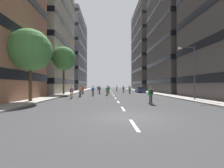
# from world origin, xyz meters

# --- Properties ---
(ground_plane) EXTENTS (181.35, 181.35, 0.00)m
(ground_plane) POSITION_xyz_m (0.00, 30.23, 0.00)
(ground_plane) COLOR #333335
(sidewalk_left) EXTENTS (2.71, 83.12, 0.14)m
(sidewalk_left) POSITION_xyz_m (-9.76, 34.00, 0.07)
(sidewalk_left) COLOR #9E9991
(sidewalk_left) RESTS_ON ground_plane
(sidewalk_right) EXTENTS (2.71, 83.12, 0.14)m
(sidewalk_right) POSITION_xyz_m (9.76, 34.00, 0.07)
(sidewalk_right) COLOR #9E9991
(sidewalk_right) RESTS_ON ground_plane
(lane_markings) EXTENTS (0.16, 72.20, 0.01)m
(lane_markings) POSITION_xyz_m (0.00, 33.00, 0.00)
(lane_markings) COLOR silver
(lane_markings) RESTS_ON ground_plane
(building_left_mid) EXTENTS (17.73, 17.91, 36.27)m
(building_left_mid) POSITION_xyz_m (-19.92, 28.81, 18.23)
(building_left_mid) COLOR #B2A893
(building_left_mid) RESTS_ON ground_plane
(building_left_far) EXTENTS (17.73, 23.41, 30.30)m
(building_left_far) POSITION_xyz_m (-19.92, 55.98, 15.24)
(building_left_far) COLOR slate
(building_left_far) RESTS_ON ground_plane
(building_right_mid) EXTENTS (17.73, 17.70, 32.51)m
(building_right_mid) POSITION_xyz_m (19.92, 28.81, 16.35)
(building_right_mid) COLOR #4C4744
(building_right_mid) RESTS_ON ground_plane
(building_right_far) EXTENTS (17.73, 23.39, 34.77)m
(building_right_far) POSITION_xyz_m (19.92, 55.98, 17.48)
(building_right_far) COLOR #4C4744
(building_right_far) RESTS_ON ground_plane
(parked_car_near) EXTENTS (1.82, 4.40, 1.52)m
(parked_car_near) POSITION_xyz_m (7.20, 29.40, 0.70)
(parked_car_near) COLOR navy
(parked_car_near) RESTS_ON ground_plane
(street_tree_near) EXTENTS (4.63, 4.63, 7.96)m
(street_tree_near) POSITION_xyz_m (-9.76, 8.10, 5.77)
(street_tree_near) COLOR #4C3823
(street_tree_near) RESTS_ON sidewalk_left
(street_tree_mid) EXTENTS (4.66, 4.66, 9.31)m
(street_tree_mid) POSITION_xyz_m (-9.76, 21.25, 7.09)
(street_tree_mid) COLOR #4C3823
(street_tree_mid) RESTS_ON sidewalk_left
(streetlamp_right) EXTENTS (2.13, 0.30, 6.50)m
(streetlamp_right) POSITION_xyz_m (9.12, 9.24, 4.14)
(streetlamp_right) COLOR #3F3F44
(streetlamp_right) RESTS_ON sidewalk_right
(skater_0) EXTENTS (0.57, 0.92, 1.78)m
(skater_0) POSITION_xyz_m (-1.23, 18.43, 0.98)
(skater_0) COLOR brown
(skater_0) RESTS_ON ground_plane
(skater_1) EXTENTS (0.57, 0.92, 1.78)m
(skater_1) POSITION_xyz_m (3.07, 5.79, 1.02)
(skater_1) COLOR brown
(skater_1) RESTS_ON ground_plane
(skater_2) EXTENTS (0.53, 0.90, 1.78)m
(skater_2) POSITION_xyz_m (2.92, 29.22, 1.02)
(skater_2) COLOR brown
(skater_2) RESTS_ON ground_plane
(skater_3) EXTENTS (0.55, 0.91, 1.78)m
(skater_3) POSITION_xyz_m (5.30, 35.51, 0.98)
(skater_3) COLOR brown
(skater_3) RESTS_ON ground_plane
(skater_4) EXTENTS (0.54, 0.91, 1.78)m
(skater_4) POSITION_xyz_m (3.91, 25.26, 1.02)
(skater_4) COLOR brown
(skater_4) RESTS_ON ground_plane
(skater_5) EXTENTS (0.55, 0.92, 1.78)m
(skater_5) POSITION_xyz_m (-3.70, 17.75, 1.02)
(skater_5) COLOR brown
(skater_5) RESTS_ON ground_plane
(skater_6) EXTENTS (0.56, 0.92, 1.78)m
(skater_6) POSITION_xyz_m (-6.40, 23.85, 0.98)
(skater_6) COLOR brown
(skater_6) RESTS_ON ground_plane
(skater_7) EXTENTS (0.56, 0.92, 1.78)m
(skater_7) POSITION_xyz_m (1.92, 39.48, 1.02)
(skater_7) COLOR brown
(skater_7) RESTS_ON ground_plane
(skater_8) EXTENTS (0.55, 0.92, 1.78)m
(skater_8) POSITION_xyz_m (-6.24, 12.57, 1.02)
(skater_8) COLOR brown
(skater_8) RESTS_ON ground_plane
(skater_9) EXTENTS (0.56, 0.92, 1.78)m
(skater_9) POSITION_xyz_m (-0.83, 26.20, 1.02)
(skater_9) COLOR brown
(skater_9) RESTS_ON ground_plane
(skater_10) EXTENTS (0.55, 0.92, 1.78)m
(skater_10) POSITION_xyz_m (-0.67, 37.54, 0.98)
(skater_10) COLOR brown
(skater_10) RESTS_ON ground_plane
(skater_11) EXTENTS (0.53, 0.90, 1.78)m
(skater_11) POSITION_xyz_m (-3.98, 37.63, 0.98)
(skater_11) COLOR brown
(skater_11) RESTS_ON ground_plane
(skater_12) EXTENTS (0.56, 0.92, 1.78)m
(skater_12) POSITION_xyz_m (-2.86, 24.06, 1.02)
(skater_12) COLOR brown
(skater_12) RESTS_ON ground_plane
(skater_13) EXTENTS (0.56, 0.92, 1.78)m
(skater_13) POSITION_xyz_m (-5.57, 15.68, 1.02)
(skater_13) COLOR brown
(skater_13) RESTS_ON ground_plane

